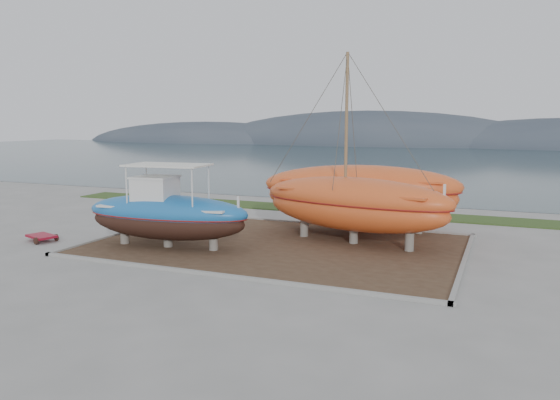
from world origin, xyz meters
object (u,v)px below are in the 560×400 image
at_px(orange_sailboat, 355,150).
at_px(orange_bare_hull, 361,199).
at_px(red_trailer, 42,238).
at_px(white_dinghy, 154,219).
at_px(blue_caique, 167,206).

bearing_deg(orange_sailboat, orange_bare_hull, 109.89).
bearing_deg(orange_bare_hull, red_trailer, -159.02).
height_order(orange_sailboat, orange_bare_hull, orange_sailboat).
bearing_deg(orange_sailboat, white_dinghy, -162.35).
xyz_separation_m(blue_caique, orange_sailboat, (8.37, 4.35, 2.74)).
xyz_separation_m(orange_sailboat, red_trailer, (-15.37, -5.67, -4.70)).
distance_m(white_dinghy, orange_sailboat, 12.22).
height_order(orange_bare_hull, red_trailer, orange_bare_hull).
distance_m(orange_bare_hull, red_trailer, 17.45).
bearing_deg(red_trailer, white_dinghy, 66.09).
bearing_deg(orange_sailboat, red_trailer, -148.13).
relative_size(white_dinghy, orange_bare_hull, 0.39).
distance_m(blue_caique, orange_bare_hull, 10.96).
relative_size(blue_caique, red_trailer, 3.58).
xyz_separation_m(orange_bare_hull, red_trailer, (-14.90, -8.92, -1.72)).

